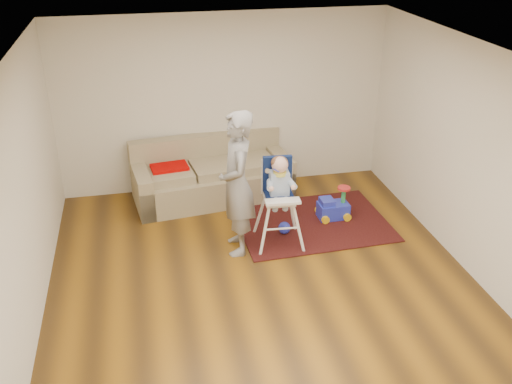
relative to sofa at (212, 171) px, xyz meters
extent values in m
plane|color=#442D11|center=(0.27, -2.30, -0.45)|extent=(5.50, 5.50, 0.00)
cube|color=silver|center=(0.27, 0.45, 0.90)|extent=(5.00, 0.04, 2.70)
cube|color=silver|center=(-2.23, -2.30, 0.90)|extent=(0.04, 5.50, 2.70)
cube|color=silver|center=(2.77, -2.30, 0.90)|extent=(0.04, 5.50, 2.70)
cube|color=white|center=(0.27, -2.30, 2.25)|extent=(5.00, 5.50, 0.04)
cube|color=#C30301|center=(-0.64, -0.05, 0.14)|extent=(0.57, 0.40, 0.04)
cube|color=black|center=(1.26, -1.07, -0.44)|extent=(2.14, 1.63, 0.02)
sphere|color=blue|center=(0.79, -1.29, -0.35)|extent=(0.17, 0.17, 0.17)
cylinder|color=blue|center=(0.60, -1.58, 0.65)|extent=(0.02, 0.12, 0.01)
imported|color=gray|center=(0.11, -1.52, 0.49)|extent=(0.49, 0.71, 1.88)
camera|label=1|loc=(-0.98, -7.77, 3.56)|focal=40.00mm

